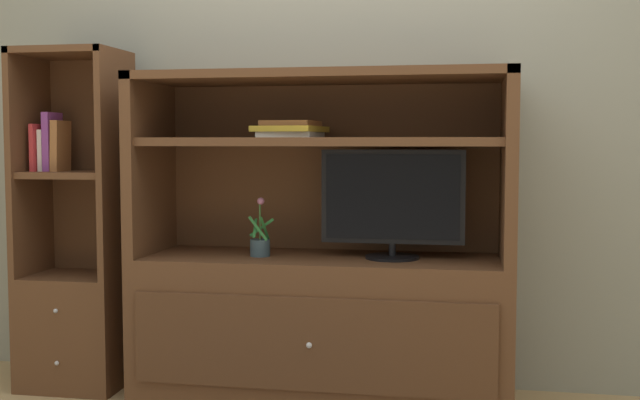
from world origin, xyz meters
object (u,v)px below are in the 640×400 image
potted_plant (260,245)px  magazine_stack (291,130)px  tv_monitor (392,202)px  media_console (322,294)px  bookshelf_tall (77,275)px  upright_book_row (52,146)px

potted_plant → magazine_stack: size_ratio=0.74×
tv_monitor → potted_plant: 0.60m
magazine_stack → media_console: bearing=1.9°
potted_plant → bookshelf_tall: bookshelf_tall is taller
tv_monitor → potted_plant: size_ratio=2.38×
upright_book_row → media_console: bearing=0.2°
potted_plant → upright_book_row: bearing=177.8°
media_console → potted_plant: size_ratio=6.30×
tv_monitor → magazine_stack: 0.54m
magazine_stack → bookshelf_tall: (-1.02, 0.01, -0.67)m
magazine_stack → upright_book_row: upright_book_row is taller
potted_plant → upright_book_row: 1.08m
potted_plant → magazine_stack: (0.13, 0.04, 0.50)m
bookshelf_tall → magazine_stack: bearing=-0.6°
potted_plant → media_console: bearing=9.3°
media_console → potted_plant: bearing=-170.7°
magazine_stack → bookshelf_tall: 1.22m
media_console → upright_book_row: size_ratio=6.01×
tv_monitor → potted_plant: (-0.57, -0.03, -0.19)m
media_console → tv_monitor: media_console is taller
media_console → tv_monitor: size_ratio=2.65×
potted_plant → bookshelf_tall: 0.91m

